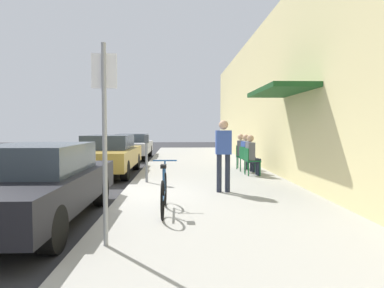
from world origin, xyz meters
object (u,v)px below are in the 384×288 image
Objects in this scene: bicycle_0 at (164,192)px; pedestrian_standing at (223,150)px; parking_meter at (147,155)px; street_sign at (105,128)px; cafe_chair_1 at (246,157)px; cafe_chair_2 at (241,155)px; parked_car_2 at (132,146)px; seated_patron_1 at (247,152)px; cafe_chair_0 at (250,160)px; parked_car_1 at (108,154)px; seated_patron_2 at (242,150)px; seated_patron_0 at (252,154)px; parked_car_0 at (35,183)px.

bicycle_0 is 2.35m from pedestrian_standing.
street_sign is at bearing -90.57° from parking_meter.
cafe_chair_1 is at bearing 32.15° from parking_meter.
cafe_chair_2 is (0.00, 0.95, 0.00)m from cafe_chair_1.
parked_car_2 is 7.28m from cafe_chair_2.
parking_meter is 1.02× the size of seated_patron_1.
pedestrian_standing is (3.50, -10.01, 0.43)m from parked_car_2.
cafe_chair_0 is 0.75m from cafe_chair_1.
parked_car_1 is 3.41× the size of seated_patron_2.
seated_patron_0 is 1.71m from cafe_chair_2.
parked_car_0 is at bearing -130.26° from cafe_chair_1.
parked_car_1 is 1.69× the size of street_sign.
seated_patron_1 reaches higher than cafe_chair_0.
parked_car_0 is 2.59× the size of pedestrian_standing.
seated_patron_1 is at bearing -4.75° from parked_car_1.
parked_car_1 is 5.06× the size of cafe_chair_1.
seated_patron_1 is 0.76× the size of pedestrian_standing.
cafe_chair_0 is 0.67× the size of seated_patron_1.
parked_car_2 reaches higher than cafe_chair_0.
cafe_chair_0 is 1.70m from cafe_chair_2.
seated_patron_2 is at bearing 89.98° from seated_patron_0.
street_sign is (1.50, -7.46, 0.92)m from parked_car_1.
parked_car_0 reaches higher than parked_car_2.
cafe_chair_0 is (3.23, 6.30, -1.02)m from street_sign.
parked_car_1 is 4.80m from seated_patron_1.
cafe_chair_0 is (4.73, -7.24, -0.07)m from parked_car_2.
bicycle_0 is (0.63, -3.35, -0.41)m from parking_meter.
cafe_chair_1 is 0.20m from seated_patron_1.
parked_car_0 is 2.57× the size of bicycle_0.
parked_car_0 is 5.99m from parked_car_1.
parked_car_0 is 2.30m from street_sign.
street_sign reaches higher than seated_patron_1.
parked_car_2 is at bearing 123.14° from cafe_chair_0.
pedestrian_standing reaches higher than seated_patron_2.
seated_patron_0 is 1.00× the size of seated_patron_2.
parked_car_0 is 6.81m from seated_patron_0.
parked_car_2 is (0.00, 6.08, -0.03)m from parked_car_1.
cafe_chair_1 is (4.73, -6.49, -0.07)m from parked_car_2.
bicycle_0 is (2.18, -5.75, -0.24)m from parked_car_1.
seated_patron_2 reaches higher than parked_car_2.
parked_car_1 is 4.75m from cafe_chair_1.
seated_patron_0 reaches higher than bicycle_0.
seated_patron_2 reaches higher than cafe_chair_0.
pedestrian_standing is at bearing -70.73° from parked_car_2.
pedestrian_standing is at bearing -114.93° from seated_patron_0.
parked_car_2 is 13.66m from street_sign.
street_sign reaches higher than parked_car_0.
cafe_chair_1 is 0.95m from cafe_chair_2.
parking_meter is at bearing -147.85° from cafe_chair_1.
parked_car_1 is 2.87m from parking_meter.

